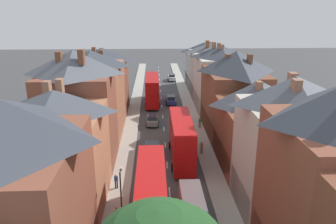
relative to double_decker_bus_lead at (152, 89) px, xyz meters
The scene contains 18 objects.
pavement_left 7.40m from the double_decker_bus_lead, 118.61° to the right, with size 2.20×104.00×0.14m, color #A8A399.
pavement_right 9.57m from the double_decker_bus_lead, 41.13° to the right, with size 2.20×104.00×0.14m, color #A8A399.
centre_line_dashes 8.70m from the double_decker_bus_lead, 77.31° to the right, with size 0.14×97.80×0.01m.
terrace_row_left 30.31m from the double_decker_bus_lead, 106.14° to the right, with size 8.00×57.23×13.81m.
terrace_row_right 24.27m from the double_decker_bus_lead, 60.11° to the right, with size 8.00×75.48×14.33m.
double_decker_bus_lead is the anchor object (origin of this frame).
double_decker_bus_mid_street 24.95m from the double_decker_bus_lead, 81.70° to the right, with size 2.74×10.80×5.30m.
double_decker_bus_far_approaching 37.32m from the double_decker_bus_lead, 90.00° to the right, with size 2.74×10.80×5.30m.
car_near_blue 21.18m from the double_decker_bus_lead, 76.54° to the left, with size 1.90×3.98×1.71m.
car_parked_left_a 4.12m from the double_decker_bus_lead, ahead, with size 1.90×4.36×1.69m.
car_parked_right_a 12.14m from the double_decker_bus_lead, 89.96° to the right, with size 1.90×3.87×1.65m.
car_mid_black 23.39m from the double_decker_bus_lead, 89.98° to the right, with size 1.90×4.44×1.68m.
delivery_van 36.56m from the double_decker_bus_lead, 84.33° to the right, with size 2.20×5.20×2.41m.
pedestrian_near_right 37.19m from the double_decker_bus_lead, 94.70° to the right, with size 0.36×0.22×1.61m.
pedestrian_mid_left 31.51m from the double_decker_bus_lead, 96.67° to the right, with size 0.36×0.22×1.61m.
pedestrian_mid_right 24.23m from the double_decker_bus_lead, 74.84° to the right, with size 0.36×0.22×1.61m.
pedestrian_far_left 15.87m from the double_decker_bus_lead, 62.16° to the right, with size 0.36×0.22×1.61m.
street_lamp 37.79m from the double_decker_bus_lead, 93.70° to the right, with size 0.20×1.12×5.50m.
Camera 1 is at (-1.43, -17.24, 18.09)m, focal length 35.00 mm.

